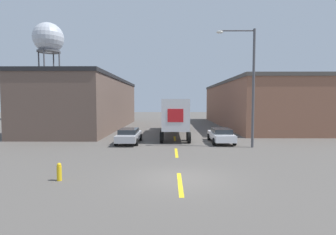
{
  "coord_description": "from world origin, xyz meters",
  "views": [
    {
      "loc": [
        -0.44,
        -12.2,
        3.64
      ],
      "look_at": [
        -0.63,
        9.38,
        2.34
      ],
      "focal_mm": 28.0,
      "sensor_mm": 36.0,
      "label": 1
    }
  ],
  "objects_px": {
    "semi_truck": "(175,114)",
    "water_tower": "(48,39)",
    "parked_car_left_far": "(129,135)",
    "street_lamp": "(249,80)",
    "fire_hydrant": "(59,172)",
    "parked_car_right_mid": "(221,135)"
  },
  "relations": [
    {
      "from": "parked_car_right_mid",
      "to": "street_lamp",
      "type": "relative_size",
      "value": 0.5
    },
    {
      "from": "fire_hydrant",
      "to": "semi_truck",
      "type": "bearing_deg",
      "value": 71.77
    },
    {
      "from": "semi_truck",
      "to": "fire_hydrant",
      "type": "bearing_deg",
      "value": -107.95
    },
    {
      "from": "water_tower",
      "to": "street_lamp",
      "type": "xyz_separation_m",
      "value": [
        30.68,
        -32.24,
        -10.79
      ]
    },
    {
      "from": "parked_car_right_mid",
      "to": "water_tower",
      "type": "height_order",
      "value": "water_tower"
    },
    {
      "from": "semi_truck",
      "to": "water_tower",
      "type": "xyz_separation_m",
      "value": [
        -24.92,
        24.2,
        13.85
      ]
    },
    {
      "from": "semi_truck",
      "to": "parked_car_right_mid",
      "type": "relative_size",
      "value": 2.92
    },
    {
      "from": "parked_car_right_mid",
      "to": "fire_hydrant",
      "type": "distance_m",
      "value": 14.86
    },
    {
      "from": "parked_car_left_far",
      "to": "street_lamp",
      "type": "distance_m",
      "value": 11.13
    },
    {
      "from": "parked_car_right_mid",
      "to": "fire_hydrant",
      "type": "xyz_separation_m",
      "value": [
        -9.65,
        -11.3,
        -0.28
      ]
    },
    {
      "from": "parked_car_right_mid",
      "to": "fire_hydrant",
      "type": "height_order",
      "value": "parked_car_right_mid"
    },
    {
      "from": "parked_car_left_far",
      "to": "street_lamp",
      "type": "relative_size",
      "value": 0.5
    },
    {
      "from": "street_lamp",
      "to": "semi_truck",
      "type": "bearing_deg",
      "value": 125.59
    },
    {
      "from": "fire_hydrant",
      "to": "street_lamp",
      "type": "bearing_deg",
      "value": 38.25
    },
    {
      "from": "parked_car_right_mid",
      "to": "water_tower",
      "type": "distance_m",
      "value": 44.42
    },
    {
      "from": "street_lamp",
      "to": "fire_hydrant",
      "type": "xyz_separation_m",
      "value": [
        -11.36,
        -8.95,
        -4.97
      ]
    },
    {
      "from": "water_tower",
      "to": "fire_hydrant",
      "type": "height_order",
      "value": "water_tower"
    },
    {
      "from": "water_tower",
      "to": "street_lamp",
      "type": "bearing_deg",
      "value": -46.42
    },
    {
      "from": "parked_car_left_far",
      "to": "fire_hydrant",
      "type": "height_order",
      "value": "parked_car_left_far"
    },
    {
      "from": "water_tower",
      "to": "fire_hydrant",
      "type": "relative_size",
      "value": 23.28
    },
    {
      "from": "semi_truck",
      "to": "water_tower",
      "type": "bearing_deg",
      "value": 136.13
    },
    {
      "from": "parked_car_left_far",
      "to": "parked_car_right_mid",
      "type": "xyz_separation_m",
      "value": [
        8.16,
        0.27,
        0.0
      ]
    }
  ]
}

